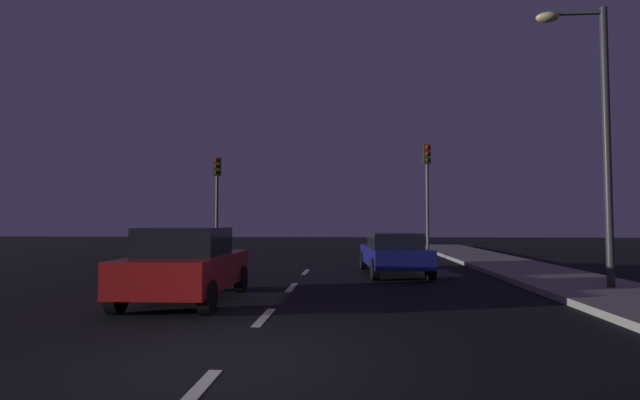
% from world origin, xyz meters
% --- Properties ---
extents(ground_plane, '(80.00, 80.00, 0.00)m').
position_xyz_m(ground_plane, '(0.00, 7.00, 0.00)').
color(ground_plane, black).
extents(sidewalk_curb_right, '(3.00, 40.00, 0.15)m').
position_xyz_m(sidewalk_curb_right, '(7.50, 7.00, 0.07)').
color(sidewalk_curb_right, gray).
rests_on(sidewalk_curb_right, ground_plane).
extents(lane_stripe_nearest, '(0.16, 1.60, 0.01)m').
position_xyz_m(lane_stripe_nearest, '(0.00, -1.20, 0.00)').
color(lane_stripe_nearest, silver).
rests_on(lane_stripe_nearest, ground_plane).
extents(lane_stripe_second, '(0.16, 1.60, 0.01)m').
position_xyz_m(lane_stripe_second, '(0.00, 2.60, 0.00)').
color(lane_stripe_second, silver).
rests_on(lane_stripe_second, ground_plane).
extents(lane_stripe_third, '(0.16, 1.60, 0.01)m').
position_xyz_m(lane_stripe_third, '(0.00, 6.40, 0.00)').
color(lane_stripe_third, silver).
rests_on(lane_stripe_third, ground_plane).
extents(lane_stripe_fourth, '(0.16, 1.60, 0.01)m').
position_xyz_m(lane_stripe_fourth, '(0.00, 10.20, 0.00)').
color(lane_stripe_fourth, silver).
rests_on(lane_stripe_fourth, ground_plane).
extents(traffic_signal_left, '(0.32, 0.38, 4.87)m').
position_xyz_m(traffic_signal_left, '(-4.98, 16.46, 3.42)').
color(traffic_signal_left, '#4C4C51').
rests_on(traffic_signal_left, ground_plane).
extents(traffic_signal_right, '(0.32, 0.38, 5.39)m').
position_xyz_m(traffic_signal_right, '(5.17, 16.46, 3.75)').
color(traffic_signal_right, '#4C4C51').
rests_on(traffic_signal_right, ground_plane).
extents(car_stopped_ahead, '(2.14, 4.46, 1.36)m').
position_xyz_m(car_stopped_ahead, '(2.95, 9.65, 0.71)').
color(car_stopped_ahead, navy).
rests_on(car_stopped_ahead, ground_plane).
extents(car_adjacent_lane, '(2.01, 3.93, 1.59)m').
position_xyz_m(car_adjacent_lane, '(-1.97, 4.06, 0.80)').
color(car_adjacent_lane, '#B21919').
rests_on(car_adjacent_lane, ground_plane).
extents(street_lamp_right, '(1.71, 0.36, 7.01)m').
position_xyz_m(street_lamp_right, '(7.54, 5.93, 4.22)').
color(street_lamp_right, '#2D2D30').
rests_on(street_lamp_right, ground_plane).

